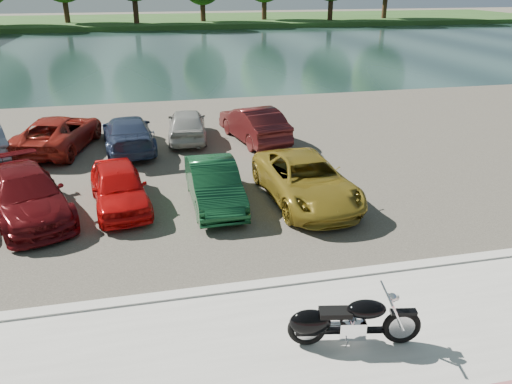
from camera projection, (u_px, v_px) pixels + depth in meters
ground at (322, 348)px, 8.81m from camera, size 200.00×200.00×0.00m
kerb at (290, 282)px, 10.57m from camera, size 60.00×0.30×0.14m
parking_lot at (223, 152)px, 18.67m from camera, size 60.00×18.00×0.04m
river at (172, 52)px, 44.70m from camera, size 120.00×40.00×0.00m
far_bank at (158, 21)px, 73.30m from camera, size 120.00×24.00×0.60m
motorcycle at (342, 322)px, 8.58m from camera, size 2.31×0.85×1.05m
car_3 at (26, 195)px, 13.34m from camera, size 3.27×4.75×1.28m
car_4 at (119, 187)px, 13.92m from camera, size 1.94×3.76×1.22m
car_5 at (214, 184)px, 14.10m from camera, size 1.37×3.78×1.24m
car_6 at (306, 180)px, 14.30m from camera, size 2.41×4.76×1.29m
car_10 at (59, 133)px, 18.70m from camera, size 3.21×4.99×1.28m
car_11 at (128, 133)px, 18.68m from camera, size 2.18×4.50×1.26m
car_12 at (187, 124)px, 19.86m from camera, size 1.78×3.79×1.26m
car_13 at (254, 124)px, 19.71m from camera, size 2.24×4.37×1.37m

